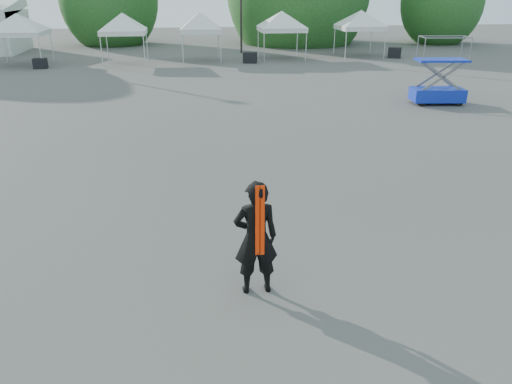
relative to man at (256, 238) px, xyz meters
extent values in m
plane|color=#474442|center=(0.34, 1.65, -1.03)|extent=(120.00, 120.00, 0.00)
cylinder|color=#382314|center=(-7.66, 41.65, 0.10)|extent=(0.36, 0.36, 2.27)
cylinder|color=#382314|center=(9.34, 40.65, 0.37)|extent=(0.36, 0.36, 2.80)
cylinder|color=#382314|center=(22.34, 38.65, 0.02)|extent=(0.36, 0.36, 2.10)
ellipsoid|color=#244918|center=(22.34, 38.65, 2.60)|extent=(3.84, 3.84, 4.42)
cylinder|color=silver|center=(-10.37, 27.31, -0.03)|extent=(0.06, 0.06, 2.00)
cylinder|color=silver|center=(-13.52, 30.46, -0.03)|extent=(0.06, 0.06, 2.00)
cylinder|color=silver|center=(-10.37, 30.46, -0.03)|extent=(0.06, 0.06, 2.00)
cube|color=silver|center=(-11.94, 28.88, 1.05)|extent=(3.35, 3.35, 0.30)
pyramid|color=silver|center=(-11.94, 28.88, 2.30)|extent=(4.73, 4.73, 1.10)
cylinder|color=silver|center=(-6.56, 27.45, -0.03)|extent=(0.06, 0.06, 2.00)
cylinder|color=silver|center=(-3.79, 27.45, -0.03)|extent=(0.06, 0.06, 2.00)
cylinder|color=silver|center=(-6.56, 30.22, -0.03)|extent=(0.06, 0.06, 2.00)
cylinder|color=silver|center=(-3.79, 30.22, -0.03)|extent=(0.06, 0.06, 2.00)
cube|color=silver|center=(-5.18, 28.84, 1.05)|extent=(2.97, 2.97, 0.30)
pyramid|color=silver|center=(-5.18, 28.84, 2.30)|extent=(4.20, 4.20, 1.10)
cylinder|color=silver|center=(-1.26, 28.10, -0.03)|extent=(0.06, 0.06, 2.00)
cylinder|color=silver|center=(1.33, 28.10, -0.03)|extent=(0.06, 0.06, 2.00)
cylinder|color=silver|center=(-1.26, 30.69, -0.03)|extent=(0.06, 0.06, 2.00)
cylinder|color=silver|center=(1.33, 30.69, -0.03)|extent=(0.06, 0.06, 2.00)
cube|color=silver|center=(0.03, 29.39, 1.05)|extent=(2.79, 2.79, 0.30)
pyramid|color=silver|center=(0.03, 29.39, 2.30)|extent=(3.94, 3.94, 1.10)
cylinder|color=silver|center=(4.38, 28.36, -0.03)|extent=(0.06, 0.06, 2.00)
cylinder|color=silver|center=(7.39, 28.36, -0.03)|extent=(0.06, 0.06, 2.00)
cylinder|color=silver|center=(4.38, 31.37, -0.03)|extent=(0.06, 0.06, 2.00)
cylinder|color=silver|center=(7.39, 31.37, -0.03)|extent=(0.06, 0.06, 2.00)
cube|color=silver|center=(5.89, 29.86, 1.05)|extent=(3.21, 3.21, 0.30)
pyramid|color=silver|center=(5.89, 29.86, 2.30)|extent=(4.54, 4.54, 1.10)
cylinder|color=silver|center=(10.49, 28.98, -0.03)|extent=(0.06, 0.06, 2.00)
cylinder|color=silver|center=(13.46, 28.98, -0.03)|extent=(0.06, 0.06, 2.00)
cylinder|color=silver|center=(10.49, 31.96, -0.03)|extent=(0.06, 0.06, 2.00)
cylinder|color=silver|center=(13.46, 31.96, -0.03)|extent=(0.06, 0.06, 2.00)
cube|color=silver|center=(11.97, 30.47, 1.05)|extent=(3.18, 3.18, 0.30)
pyramid|color=silver|center=(11.97, 30.47, 2.30)|extent=(4.49, 4.49, 1.10)
imported|color=black|center=(0.00, 0.00, 0.00)|extent=(0.77, 0.52, 2.06)
cube|color=#FF2E05|center=(0.00, -0.20, 0.41)|extent=(0.16, 0.03, 1.24)
cube|color=#0C22A6|center=(10.13, 13.82, -0.61)|extent=(2.40, 1.40, 0.57)
cube|color=#0C22A6|center=(10.13, 13.82, 0.91)|extent=(2.30, 1.34, 0.09)
cylinder|color=black|center=(9.22, 13.45, -0.86)|extent=(0.36, 0.18, 0.34)
cylinder|color=black|center=(10.92, 13.25, -0.86)|extent=(0.36, 0.18, 0.34)
cylinder|color=black|center=(9.33, 14.39, -0.86)|extent=(0.36, 0.18, 0.34)
cylinder|color=black|center=(11.03, 14.19, -0.86)|extent=(0.36, 0.18, 0.34)
cube|color=black|center=(-10.47, 27.26, -0.71)|extent=(0.86, 0.69, 0.65)
cube|color=black|center=(3.34, 27.98, -0.67)|extent=(1.07, 0.92, 0.72)
cube|color=black|center=(14.37, 29.22, -0.66)|extent=(1.17, 1.06, 0.74)
camera|label=1|loc=(-0.99, -7.38, 3.91)|focal=35.00mm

